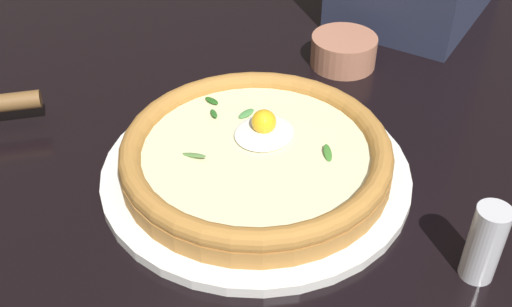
% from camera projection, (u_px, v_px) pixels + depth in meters
% --- Properties ---
extents(ground_plane, '(2.40, 2.40, 0.03)m').
position_uv_depth(ground_plane, '(274.00, 182.00, 0.71)').
color(ground_plane, black).
rests_on(ground_plane, ground).
extents(pizza_plate, '(0.34, 0.34, 0.01)m').
position_uv_depth(pizza_plate, '(256.00, 172.00, 0.69)').
color(pizza_plate, white).
rests_on(pizza_plate, ground).
extents(pizza, '(0.29, 0.29, 0.05)m').
position_uv_depth(pizza, '(256.00, 154.00, 0.68)').
color(pizza, '#B57C3B').
rests_on(pizza, pizza_plate).
extents(side_bowl, '(0.09, 0.09, 0.04)m').
position_uv_depth(side_bowl, '(344.00, 51.00, 0.87)').
color(side_bowl, '#B37358').
rests_on(side_bowl, ground).
extents(pepper_shaker, '(0.03, 0.03, 0.08)m').
position_uv_depth(pepper_shaker, '(485.00, 243.00, 0.56)').
color(pepper_shaker, silver).
rests_on(pepper_shaker, ground).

